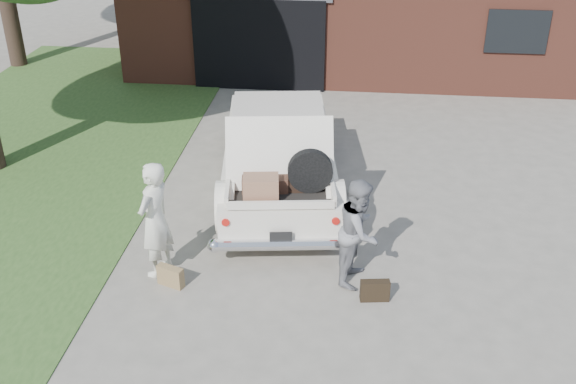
# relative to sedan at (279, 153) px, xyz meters

# --- Properties ---
(ground) EXTENTS (90.00, 90.00, 0.00)m
(ground) POSITION_rel_sedan_xyz_m (0.39, -2.68, -0.73)
(ground) COLOR gray
(ground) RESTS_ON ground
(grass_strip) EXTENTS (6.00, 16.00, 0.02)m
(grass_strip) POSITION_rel_sedan_xyz_m (-5.11, 0.32, -0.72)
(grass_strip) COLOR #2D4C1E
(grass_strip) RESTS_ON ground
(sedan) EXTENTS (2.52, 5.13, 1.92)m
(sedan) POSITION_rel_sedan_xyz_m (0.00, 0.00, 0.00)
(sedan) COLOR silver
(sedan) RESTS_ON ground
(woman_left) EXTENTS (0.60, 0.73, 1.74)m
(woman_left) POSITION_rel_sedan_xyz_m (-1.42, -2.67, 0.14)
(woman_left) COLOR silver
(woman_left) RESTS_ON ground
(woman_right) EXTENTS (0.76, 0.89, 1.57)m
(woman_right) POSITION_rel_sedan_xyz_m (1.43, -2.53, 0.06)
(woman_right) COLOR gray
(woman_right) RESTS_ON ground
(suitcase_left) EXTENTS (0.41, 0.26, 0.30)m
(suitcase_left) POSITION_rel_sedan_xyz_m (-1.17, -2.98, -0.57)
(suitcase_left) COLOR #93764A
(suitcase_left) RESTS_ON ground
(suitcase_right) EXTENTS (0.41, 0.18, 0.31)m
(suitcase_right) POSITION_rel_sedan_xyz_m (1.67, -3.02, -0.57)
(suitcase_right) COLOR black
(suitcase_right) RESTS_ON ground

